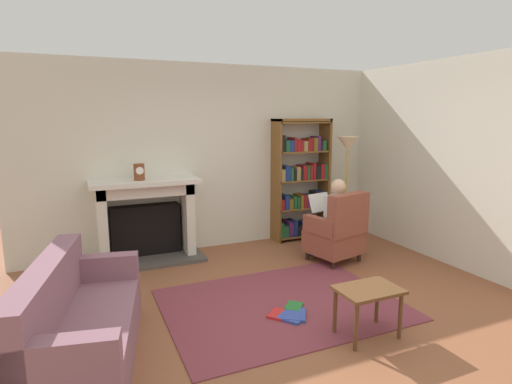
{
  "coord_description": "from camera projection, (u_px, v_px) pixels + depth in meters",
  "views": [
    {
      "loc": [
        -1.86,
        -3.29,
        1.96
      ],
      "look_at": [
        0.1,
        1.2,
        1.05
      ],
      "focal_mm": 28.81,
      "sensor_mm": 36.0,
      "label": 1
    }
  ],
  "objects": [
    {
      "name": "ground",
      "position": [
        295.0,
        317.0,
        4.05
      ],
      "size": [
        14.0,
        14.0,
        0.0
      ],
      "primitive_type": "plane",
      "color": "brown"
    },
    {
      "name": "area_rug",
      "position": [
        282.0,
        304.0,
        4.32
      ],
      "size": [
        2.4,
        1.8,
        0.01
      ],
      "primitive_type": "cube",
      "color": "brown",
      "rests_on": "ground"
    },
    {
      "name": "bookshelf",
      "position": [
        301.0,
        182.0,
        6.53
      ],
      "size": [
        0.92,
        0.32,
        1.92
      ],
      "color": "brown",
      "rests_on": "ground"
    },
    {
      "name": "floor_lamp",
      "position": [
        348.0,
        154.0,
        6.07
      ],
      "size": [
        0.32,
        0.32,
        1.66
      ],
      "color": "#B7933F",
      "rests_on": "ground"
    },
    {
      "name": "seated_reader",
      "position": [
        332.0,
        216.0,
        5.58
      ],
      "size": [
        0.44,
        0.58,
        1.14
      ],
      "rotation": [
        0.0,
        0.0,
        3.37
      ],
      "color": "silver",
      "rests_on": "ground"
    },
    {
      "name": "side_table",
      "position": [
        368.0,
        296.0,
        3.64
      ],
      "size": [
        0.56,
        0.39,
        0.46
      ],
      "color": "brown",
      "rests_on": "ground"
    },
    {
      "name": "back_wall",
      "position": [
        214.0,
        158.0,
        6.11
      ],
      "size": [
        5.6,
        0.1,
        2.7
      ],
      "primitive_type": "cube",
      "color": "silver",
      "rests_on": "ground"
    },
    {
      "name": "side_wall_right",
      "position": [
        415.0,
        158.0,
        5.98
      ],
      "size": [
        0.1,
        5.2,
        2.7
      ],
      "primitive_type": "cube",
      "color": "silver",
      "rests_on": "ground"
    },
    {
      "name": "mantel_clock",
      "position": [
        139.0,
        172.0,
        5.36
      ],
      "size": [
        0.14,
        0.14,
        0.22
      ],
      "color": "brown",
      "rests_on": "fireplace"
    },
    {
      "name": "fireplace",
      "position": [
        146.0,
        218.0,
        5.6
      ],
      "size": [
        1.45,
        0.64,
        1.13
      ],
      "color": "#4C4742",
      "rests_on": "ground"
    },
    {
      "name": "armchair_reading",
      "position": [
        338.0,
        232.0,
        5.53
      ],
      "size": [
        0.77,
        0.75,
        0.97
      ],
      "rotation": [
        0.0,
        0.0,
        3.37
      ],
      "color": "#331E14",
      "rests_on": "ground"
    },
    {
      "name": "scattered_books",
      "position": [
        291.0,
        314.0,
        4.07
      ],
      "size": [
        0.48,
        0.47,
        0.03
      ],
      "color": "#267233",
      "rests_on": "area_rug"
    },
    {
      "name": "sofa_floral",
      "position": [
        79.0,
        326.0,
        3.24
      ],
      "size": [
        1.05,
        1.81,
        0.85
      ],
      "rotation": [
        0.0,
        0.0,
        1.37
      ],
      "color": "#895B6B",
      "rests_on": "ground"
    }
  ]
}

